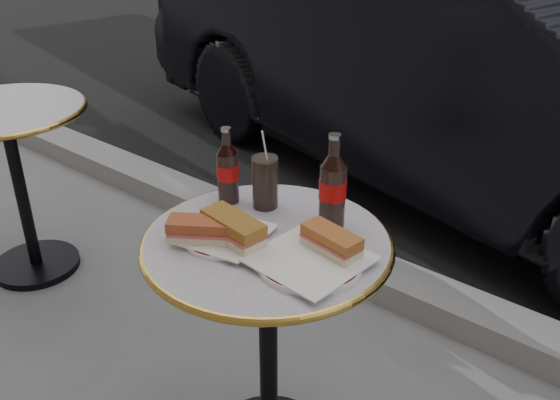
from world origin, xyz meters
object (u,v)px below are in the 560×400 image
Objects in this scene: plate_right at (310,262)px; cola_bottle_left at (227,165)px; parked_car at (478,58)px; cola_glass at (265,182)px; cola_bottle_right at (333,181)px; plate_left at (225,236)px; bistro_table at (268,354)px.

cola_bottle_left is (-0.36, 0.11, 0.10)m from plate_right.
plate_right is 0.39m from cola_bottle_left.
plate_right is 2.12m from parked_car.
parked_car is at bearing 93.53° from cola_bottle_left.
plate_right is 0.31m from cola_glass.
cola_bottle_right is (-0.06, 0.18, 0.12)m from plate_right.
cola_glass is at bearing 98.75° from plate_left.
plate_left is at bearing -49.84° from cola_bottle_left.
cola_glass is 1.93m from parked_car.
cola_bottle_left is at bearing 157.43° from bistro_table.
bistro_table is 0.52m from cola_bottle_left.
parked_car reaches higher than bistro_table.
bistro_table is at bearing -118.12° from cola_bottle_right.
cola_bottle_right is 1.73× the size of cola_glass.
plate_left is 0.23m from plate_right.
cola_bottle_right is (0.29, 0.07, 0.02)m from cola_bottle_left.
bistro_table is at bearing 170.85° from plate_right.
plate_right is at bearing -9.15° from bistro_table.
cola_bottle_left is at bearing -166.98° from cola_bottle_right.
cola_bottle_left is 0.30m from cola_bottle_right.
cola_bottle_right is 0.20m from cola_glass.
cola_bottle_left is 0.11m from cola_glass.
plate_right is 1.71× the size of cola_glass.
plate_left is 0.82× the size of cola_bottle_right.
parked_car reaches higher than plate_right.
parked_car is (-0.48, 2.07, -0.04)m from plate_right.
plate_left is (-0.08, -0.06, 0.37)m from bistro_table.
cola_bottle_left is at bearing -158.09° from cola_glass.
parked_car is at bearing 99.17° from bistro_table.
parked_car is (-0.41, 1.89, -0.16)m from cola_bottle_right.
cola_bottle_left is 1.97m from parked_car.
bistro_table is 3.57× the size of plate_left.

